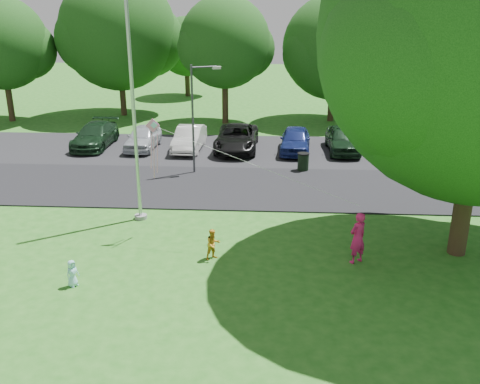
# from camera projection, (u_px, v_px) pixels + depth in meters

# --- Properties ---
(ground) EXTENTS (120.00, 120.00, 0.00)m
(ground) POSITION_uv_depth(u_px,v_px,m) (213.00, 282.00, 16.85)
(ground) COLOR #23641A
(ground) RESTS_ON ground
(park_road) EXTENTS (60.00, 6.00, 0.06)m
(park_road) POSITION_uv_depth(u_px,v_px,m) (234.00, 187.00, 25.29)
(park_road) COLOR black
(park_road) RESTS_ON ground
(parking_strip) EXTENTS (42.00, 7.00, 0.06)m
(parking_strip) POSITION_uv_depth(u_px,v_px,m) (241.00, 150.00, 31.39)
(parking_strip) COLOR black
(parking_strip) RESTS_ON ground
(flagpole) EXTENTS (0.50, 0.50, 10.00)m
(flagpole) POSITION_uv_depth(u_px,v_px,m) (134.00, 118.00, 20.32)
(flagpole) COLOR #B7BABF
(flagpole) RESTS_ON ground
(street_lamp) EXTENTS (1.45, 0.73, 5.46)m
(street_lamp) POSITION_uv_depth(u_px,v_px,m) (197.00, 109.00, 26.37)
(street_lamp) COLOR #3F3F44
(street_lamp) RESTS_ON ground
(trash_can) EXTENTS (0.61, 0.61, 0.97)m
(trash_can) POSITION_uv_depth(u_px,v_px,m) (303.00, 162.00, 27.57)
(trash_can) COLOR black
(trash_can) RESTS_ON ground
(tree_row) EXTENTS (64.35, 11.94, 10.88)m
(tree_row) POSITION_uv_depth(u_px,v_px,m) (271.00, 40.00, 37.56)
(tree_row) COLOR #332316
(tree_row) RESTS_ON ground
(horizon_trees) EXTENTS (77.46, 7.20, 7.02)m
(horizon_trees) POSITION_uv_depth(u_px,v_px,m) (300.00, 48.00, 46.95)
(horizon_trees) COLOR #332316
(horizon_trees) RESTS_ON ground
(parked_cars) EXTENTS (19.83, 5.29, 1.47)m
(parked_cars) POSITION_uv_depth(u_px,v_px,m) (251.00, 138.00, 31.11)
(parked_cars) COLOR black
(parked_cars) RESTS_ON ground
(woman) EXTENTS (0.79, 0.73, 1.81)m
(woman) POSITION_uv_depth(u_px,v_px,m) (358.00, 238.00, 17.84)
(woman) COLOR #DA1D66
(woman) RESTS_ON ground
(child_yellow) EXTENTS (0.67, 0.64, 1.09)m
(child_yellow) POSITION_uv_depth(u_px,v_px,m) (213.00, 244.00, 18.20)
(child_yellow) COLOR orange
(child_yellow) RESTS_ON ground
(child_blue) EXTENTS (0.46, 0.51, 0.88)m
(child_blue) POSITION_uv_depth(u_px,v_px,m) (72.00, 273.00, 16.50)
(child_blue) COLOR #99DEEB
(child_blue) RESTS_ON ground
(kite) EXTENTS (7.41, 2.14, 2.41)m
(kite) POSITION_uv_depth(u_px,v_px,m) (161.00, 140.00, 18.99)
(kite) COLOR pink
(kite) RESTS_ON ground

